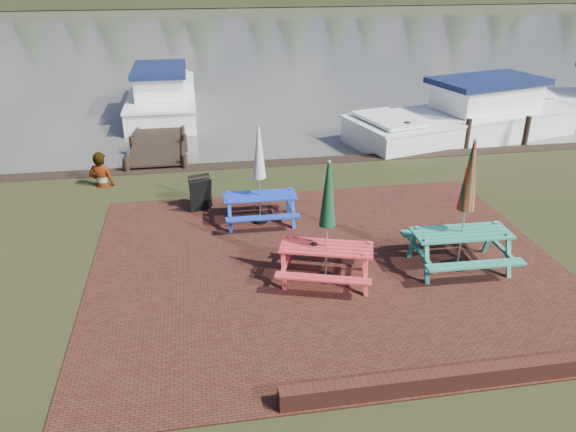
# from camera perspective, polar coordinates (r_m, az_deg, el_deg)

# --- Properties ---
(ground) EXTENTS (120.00, 120.00, 0.00)m
(ground) POSITION_cam_1_polar(r_m,az_deg,el_deg) (10.15, 5.25, -7.81)
(ground) COLOR black
(ground) RESTS_ON ground
(paving) EXTENTS (9.00, 7.50, 0.02)m
(paving) POSITION_cam_1_polar(r_m,az_deg,el_deg) (10.97, 3.95, -4.98)
(paving) COLOR #3D1913
(paving) RESTS_ON ground
(brick_wall) EXTENTS (6.21, 1.79, 0.30)m
(brick_wall) POSITION_cam_1_polar(r_m,az_deg,el_deg) (9.06, 22.96, -13.39)
(brick_wall) COLOR #4C1E16
(brick_wall) RESTS_ON ground
(water) EXTENTS (120.00, 60.00, 0.02)m
(water) POSITION_cam_1_polar(r_m,az_deg,el_deg) (45.61, -6.95, 17.94)
(water) COLOR #4D4A42
(water) RESTS_ON ground
(picnic_table_teal) EXTENTS (1.87, 1.67, 2.54)m
(picnic_table_teal) POSITION_cam_1_polar(r_m,az_deg,el_deg) (10.95, 17.33, -1.00)
(picnic_table_teal) COLOR #2B8B71
(picnic_table_teal) RESTS_ON ground
(picnic_table_red) EXTENTS (2.05, 1.93, 2.32)m
(picnic_table_red) POSITION_cam_1_polar(r_m,az_deg,el_deg) (10.10, 3.95, -2.58)
(picnic_table_red) COLOR red
(picnic_table_red) RESTS_ON ground
(picnic_table_blue) EXTENTS (1.62, 1.45, 2.22)m
(picnic_table_blue) POSITION_cam_1_polar(r_m,az_deg,el_deg) (12.35, -2.89, 2.59)
(picnic_table_blue) COLOR #193AC0
(picnic_table_blue) RESTS_ON ground
(chalkboard) EXTENTS (0.55, 0.62, 0.83)m
(chalkboard) POSITION_cam_1_polar(r_m,az_deg,el_deg) (13.24, -8.87, 2.26)
(chalkboard) COLOR black
(chalkboard) RESTS_ON ground
(jetty) EXTENTS (1.76, 9.08, 1.00)m
(jetty) POSITION_cam_1_polar(r_m,az_deg,el_deg) (20.25, -12.74, 9.03)
(jetty) COLOR black
(jetty) RESTS_ON ground
(boat_jetty) EXTENTS (2.47, 7.20, 2.09)m
(boat_jetty) POSITION_cam_1_polar(r_m,az_deg,el_deg) (22.92, -12.61, 11.68)
(boat_jetty) COLOR white
(boat_jetty) RESTS_ON ground
(boat_near) EXTENTS (8.35, 4.68, 2.14)m
(boat_near) POSITION_cam_1_polar(r_m,az_deg,el_deg) (20.12, 17.62, 9.34)
(boat_near) COLOR white
(boat_near) RESTS_ON ground
(person) EXTENTS (0.76, 0.59, 1.84)m
(person) POSITION_cam_1_polar(r_m,az_deg,el_deg) (15.14, -18.74, 6.13)
(person) COLOR gray
(person) RESTS_ON ground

